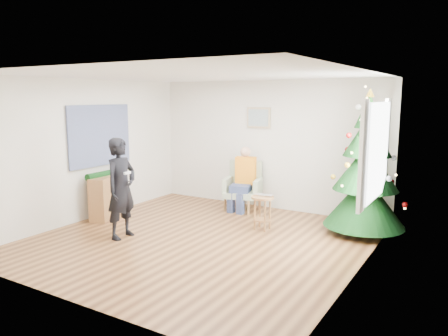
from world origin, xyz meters
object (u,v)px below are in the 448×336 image
Objects in this scene: console at (107,196)px; standing_man at (121,188)px; stool at (262,213)px; armchair at (243,192)px; christmas_tree at (366,169)px.

standing_man is at bearing -57.63° from console.
console reaches higher than stool.
stool is at bearing -62.53° from armchair.
console is at bearing -161.69° from christmas_tree.
standing_man reaches higher than stool.
armchair reaches higher than console.
stool is at bearing -155.21° from christmas_tree.
christmas_tree reaches higher than armchair.
christmas_tree reaches higher than standing_man.
armchair reaches higher than stool.
christmas_tree is at bearing -22.08° from armchair.
christmas_tree is 2.46× the size of armchair.
christmas_tree is 1.87m from stool.
stool is at bearing -50.09° from standing_man.
standing_man is 1.64× the size of console.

